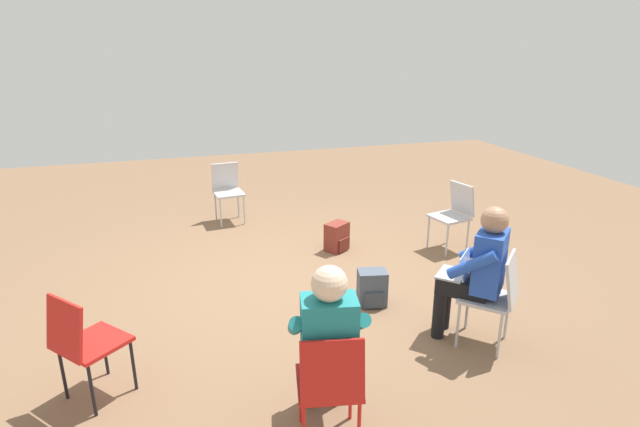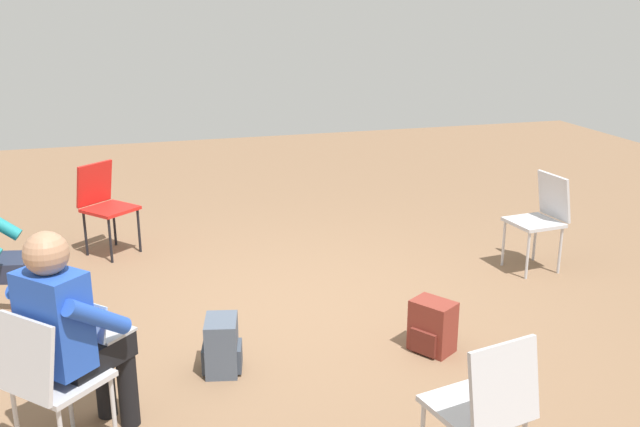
% 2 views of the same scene
% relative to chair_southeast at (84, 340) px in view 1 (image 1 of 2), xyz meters
% --- Properties ---
extents(ground_plane, '(14.00, 14.00, 0.00)m').
position_rel_chair_southeast_xyz_m(ground_plane, '(-1.35, 1.82, -0.50)').
color(ground_plane, brown).
extents(chair_southeast, '(0.58, 0.59, 0.85)m').
position_rel_chair_southeast_xyz_m(chair_southeast, '(0.00, 0.00, 0.00)').
color(chair_southeast, red).
rests_on(chair_southeast, ground).
extents(chair_northeast, '(0.58, 0.58, 0.85)m').
position_rel_chair_southeast_xyz_m(chair_northeast, '(0.26, 3.19, 0.00)').
color(chair_northeast, '#B7B7BC').
rests_on(chair_northeast, ground).
extents(chair_north, '(0.47, 0.51, 0.85)m').
position_rel_chair_southeast_xyz_m(chair_north, '(-1.73, 4.02, 0.00)').
color(chair_north, '#B7B7BC').
rests_on(chair_north, ground).
extents(chair_west, '(0.47, 0.44, 0.85)m').
position_rel_chair_southeast_xyz_m(chair_west, '(-3.65, 1.47, 0.00)').
color(chair_west, '#B7B7BC').
rests_on(chair_west, ground).
extents(chair_east, '(0.51, 0.47, 0.85)m').
position_rel_chair_southeast_xyz_m(chair_east, '(0.95, 1.51, 0.00)').
color(chair_east, red).
rests_on(chair_east, ground).
extents(person_with_laptop, '(0.64, 0.64, 1.24)m').
position_rel_chair_southeast_xyz_m(person_with_laptop, '(0.14, 3.07, 0.20)').
color(person_with_laptop, black).
rests_on(person_with_laptop, ground).
extents(person_in_teal, '(0.57, 0.56, 1.24)m').
position_rel_chair_southeast_xyz_m(person_in_teal, '(0.78, 1.54, 0.20)').
color(person_in_teal, '#23283D').
rests_on(person_in_teal, ground).
extents(backpack_near_laptop_user, '(0.29, 0.32, 0.36)m').
position_rel_chair_southeast_xyz_m(backpack_near_laptop_user, '(-0.71, 2.49, -0.34)').
color(backpack_near_laptop_user, '#475160').
rests_on(backpack_near_laptop_user, ground).
extents(backpack_by_empty_chair, '(0.32, 0.34, 0.36)m').
position_rel_chair_southeast_xyz_m(backpack_by_empty_chair, '(-2.12, 2.61, -0.34)').
color(backpack_by_empty_chair, maroon).
rests_on(backpack_by_empty_chair, ground).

